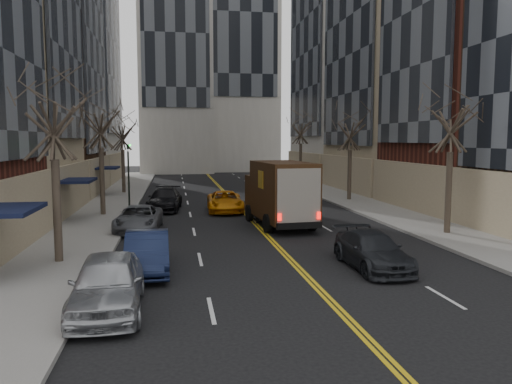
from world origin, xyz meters
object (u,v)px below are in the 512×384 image
at_px(taxi, 225,202).
at_px(pedestrian, 258,206).
at_px(ups_truck, 280,194).
at_px(observer_sedan, 372,251).

relative_size(taxi, pedestrian, 2.58).
xyz_separation_m(ups_truck, pedestrian, (-0.97, 1.27, -0.84)).
bearing_deg(taxi, ups_truck, -65.60).
xyz_separation_m(observer_sedan, pedestrian, (-2.45, 10.55, 0.28)).
distance_m(taxi, pedestrian, 4.88).
relative_size(ups_truck, taxi, 1.37).
height_order(ups_truck, observer_sedan, ups_truck).
distance_m(ups_truck, taxi, 6.49).
bearing_deg(ups_truck, observer_sedan, -86.45).
bearing_deg(observer_sedan, pedestrian, 102.16).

